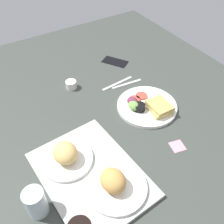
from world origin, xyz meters
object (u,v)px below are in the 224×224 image
(knife, at_px, (117,83))
(cell_phone, at_px, (115,61))
(drinking_glass, at_px, (36,202))
(fork, at_px, (127,84))
(bread_plate_far, at_px, (66,156))
(bread_plate_near, at_px, (115,184))
(sticky_note, at_px, (177,146))
(serving_tray, at_px, (91,174))
(espresso_cup, at_px, (71,85))
(plate_with_salad, at_px, (147,106))

(knife, xyz_separation_m, cell_phone, (0.18, -0.10, 0.00))
(drinking_glass, relative_size, fork, 0.66)
(fork, distance_m, cell_phone, 0.22)
(fork, xyz_separation_m, knife, (0.03, 0.04, 0.00))
(bread_plate_far, bearing_deg, knife, -53.93)
(bread_plate_near, distance_m, cell_phone, 0.82)
(drinking_glass, height_order, fork, drinking_glass)
(bread_plate_near, distance_m, drinking_glass, 0.27)
(knife, bearing_deg, drinking_glass, 31.73)
(knife, height_order, cell_phone, cell_phone)
(fork, distance_m, sticky_note, 0.46)
(serving_tray, relative_size, espresso_cup, 8.04)
(fork, xyz_separation_m, cell_phone, (0.21, -0.06, 0.00))
(bread_plate_near, bearing_deg, serving_tray, 25.09)
(plate_with_salad, relative_size, knife, 1.50)
(bread_plate_far, distance_m, knife, 0.54)
(plate_with_salad, bearing_deg, espresso_cup, 35.47)
(serving_tray, xyz_separation_m, espresso_cup, (0.52, -0.17, 0.01))
(plate_with_salad, bearing_deg, fork, -6.66)
(fork, height_order, cell_phone, cell_phone)
(knife, relative_size, sticky_note, 3.39)
(bread_plate_far, distance_m, sticky_note, 0.46)
(drinking_glass, bearing_deg, bread_plate_near, -105.40)
(cell_phone, bearing_deg, bread_plate_near, 115.01)
(serving_tray, distance_m, plate_with_salad, 0.44)
(serving_tray, xyz_separation_m, bread_plate_far, (0.10, 0.05, 0.04))
(espresso_cup, height_order, cell_phone, espresso_cup)
(drinking_glass, height_order, cell_phone, drinking_glass)
(espresso_cup, distance_m, fork, 0.29)
(drinking_glass, distance_m, cell_phone, 0.94)
(bread_plate_near, relative_size, plate_with_salad, 0.77)
(espresso_cup, bearing_deg, bread_plate_near, 168.93)
(serving_tray, height_order, sticky_note, serving_tray)
(plate_with_salad, xyz_separation_m, espresso_cup, (0.33, 0.24, 0.00))
(plate_with_salad, distance_m, fork, 0.21)
(plate_with_salad, xyz_separation_m, cell_phone, (0.42, -0.08, -0.01))
(bread_plate_far, xyz_separation_m, fork, (0.29, -0.48, -0.04))
(serving_tray, distance_m, knife, 0.57)
(bread_plate_far, bearing_deg, espresso_cup, -27.41)
(serving_tray, relative_size, sticky_note, 8.04)
(serving_tray, height_order, espresso_cup, espresso_cup)
(drinking_glass, bearing_deg, plate_with_salad, -71.31)
(bread_plate_near, height_order, drinking_glass, drinking_glass)
(drinking_glass, distance_m, fork, 0.76)
(sticky_note, bearing_deg, cell_phone, -9.67)
(serving_tray, bearing_deg, drinking_glass, 97.04)
(bread_plate_near, height_order, plate_with_salad, bread_plate_near)
(bread_plate_near, xyz_separation_m, knife, (0.52, -0.34, -0.04))
(espresso_cup, xyz_separation_m, knife, (-0.10, -0.22, -0.02))
(plate_with_salad, height_order, drinking_glass, drinking_glass)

